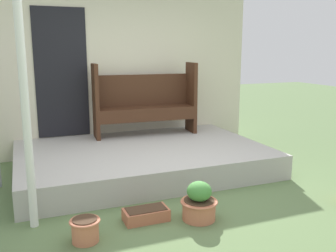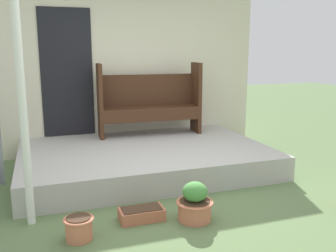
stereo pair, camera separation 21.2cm
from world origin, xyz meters
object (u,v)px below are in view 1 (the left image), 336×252
Objects in this scene: flower_pot_middle at (199,203)px; planter_box_rect at (146,214)px; support_post at (26,117)px; flower_pot_left at (85,229)px; bench at (145,100)px.

flower_pot_middle is 0.89× the size of planter_box_rect.
support_post reaches higher than planter_box_rect.
flower_pot_left reaches higher than planter_box_rect.
support_post is 2.79m from bench.
planter_box_rect is (0.65, 0.20, -0.06)m from flower_pot_left.
bench is 3.04m from flower_pot_left.
bench is 3.70× the size of planter_box_rect.
bench is 4.15× the size of flower_pot_middle.
support_post is 5.41× the size of flower_pot_middle.
bench is at bearing 48.41° from support_post.
flower_pot_left is 0.62× the size of planter_box_rect.
flower_pot_middle is at bearing -18.79° from planter_box_rect.
flower_pot_left is at bearing -162.66° from planter_box_rect.
support_post is at bearing 164.75° from planter_box_rect.
bench reaches higher than flower_pot_left.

